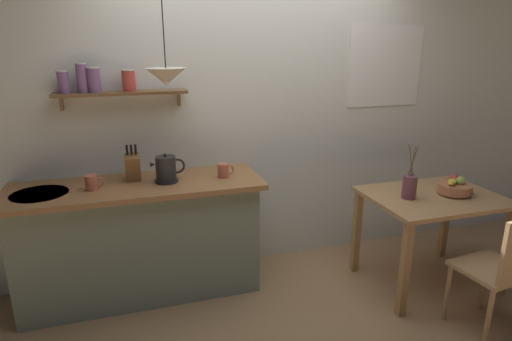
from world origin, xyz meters
name	(u,v)px	position (x,y,z in m)	size (l,w,h in m)	color
ground_plane	(277,292)	(0.00, 0.00, 0.00)	(14.00, 14.00, 0.00)	#A87F56
back_wall	(276,110)	(0.21, 0.65, 1.35)	(6.80, 0.11, 2.70)	silver
kitchen_counter	(141,239)	(-1.00, 0.32, 0.46)	(1.83, 0.63, 0.92)	gray
wall_shelf	(107,86)	(-1.14, 0.49, 1.61)	(0.94, 0.20, 0.34)	brown
dining_table	(432,209)	(1.21, -0.21, 0.64)	(1.01, 0.76, 0.76)	tan
dining_chair_near	(503,267)	(1.23, -0.89, 0.50)	(0.46, 0.43, 0.89)	tan
fruit_bowl	(455,187)	(1.38, -0.23, 0.82)	(0.25, 0.25, 0.14)	#BC704C
twig_vase	(409,186)	(0.98, -0.20, 0.86)	(0.11, 0.11, 0.42)	brown
electric_kettle	(166,169)	(-0.78, 0.28, 1.01)	(0.25, 0.17, 0.22)	black
knife_block	(133,167)	(-1.02, 0.38, 1.02)	(0.11, 0.16, 0.28)	brown
coffee_mug_by_sink	(92,183)	(-1.30, 0.25, 0.97)	(0.13, 0.08, 0.11)	#C6664C
coffee_mug_spare	(224,170)	(-0.35, 0.27, 0.97)	(0.13, 0.08, 0.11)	#C6664C
pendant_lamp	(166,76)	(-0.75, 0.17, 1.69)	(0.27, 0.27, 0.54)	black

